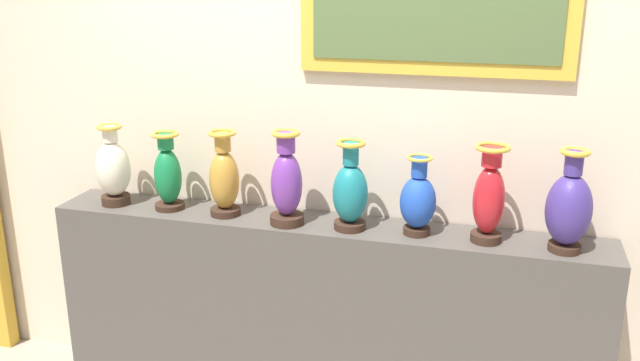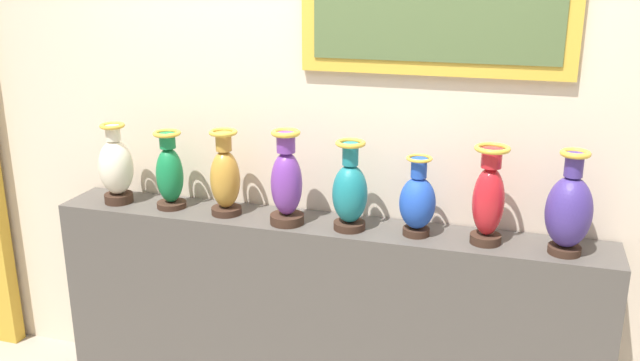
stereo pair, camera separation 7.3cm
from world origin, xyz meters
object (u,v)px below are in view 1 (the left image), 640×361
(vase_ochre, at_px, (224,178))
(vase_sapphire, at_px, (418,201))
(vase_violet, at_px, (287,183))
(vase_indigo, at_px, (569,208))
(vase_emerald, at_px, (168,174))
(vase_ivory, at_px, (113,169))
(vase_teal, at_px, (350,191))
(vase_crimson, at_px, (489,197))

(vase_ochre, relative_size, vase_sapphire, 1.15)
(vase_violet, relative_size, vase_indigo, 1.00)
(vase_emerald, xyz_separation_m, vase_ochre, (0.29, -0.01, 0.01))
(vase_ivory, distance_m, vase_violet, 0.90)
(vase_emerald, relative_size, vase_ochre, 0.93)
(vase_ochre, xyz_separation_m, vase_teal, (0.60, -0.02, -0.01))
(vase_teal, bearing_deg, vase_crimson, 1.16)
(vase_sapphire, bearing_deg, vase_emerald, 179.63)
(vase_ivory, distance_m, vase_emerald, 0.29)
(vase_teal, bearing_deg, vase_sapphire, 3.39)
(vase_sapphire, xyz_separation_m, vase_crimson, (0.29, -0.01, 0.05))
(vase_violet, distance_m, vase_indigo, 1.19)
(vase_ochre, distance_m, vase_teal, 0.60)
(vase_ivory, distance_m, vase_crimson, 1.77)
(vase_violet, distance_m, vase_sapphire, 0.59)
(vase_violet, height_order, vase_crimson, vase_violet)
(vase_ochre, bearing_deg, vase_violet, -6.17)
(vase_emerald, height_order, vase_teal, vase_teal)
(vase_violet, relative_size, vase_crimson, 1.03)
(vase_teal, distance_m, vase_indigo, 0.91)
(vase_teal, relative_size, vase_indigo, 0.93)
(vase_teal, bearing_deg, vase_emerald, 178.39)
(vase_ivory, xyz_separation_m, vase_indigo, (2.09, -0.02, 0.01))
(vase_ivory, bearing_deg, vase_sapphire, 0.11)
(vase_ochre, relative_size, vase_crimson, 0.96)
(vase_emerald, relative_size, vase_sapphire, 1.07)
(vase_ochre, relative_size, vase_violet, 0.93)
(vase_sapphire, bearing_deg, vase_violet, -176.75)
(vase_indigo, bearing_deg, vase_emerald, 179.02)
(vase_crimson, bearing_deg, vase_ivory, 179.91)
(vase_violet, xyz_separation_m, vase_indigo, (1.19, 0.01, -0.01))
(vase_ivory, relative_size, vase_crimson, 0.94)
(vase_ochre, xyz_separation_m, vase_violet, (0.32, -0.03, 0.01))
(vase_emerald, relative_size, vase_indigo, 0.87)
(vase_crimson, distance_m, vase_indigo, 0.32)
(vase_ochre, distance_m, vase_violet, 0.32)
(vase_violet, relative_size, vase_teal, 1.07)
(vase_violet, bearing_deg, vase_indigo, 0.47)
(vase_ochre, distance_m, vase_sapphire, 0.90)
(vase_sapphire, bearing_deg, vase_ivory, -179.89)
(vase_crimson, bearing_deg, vase_violet, -178.20)
(vase_emerald, height_order, vase_violet, vase_violet)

